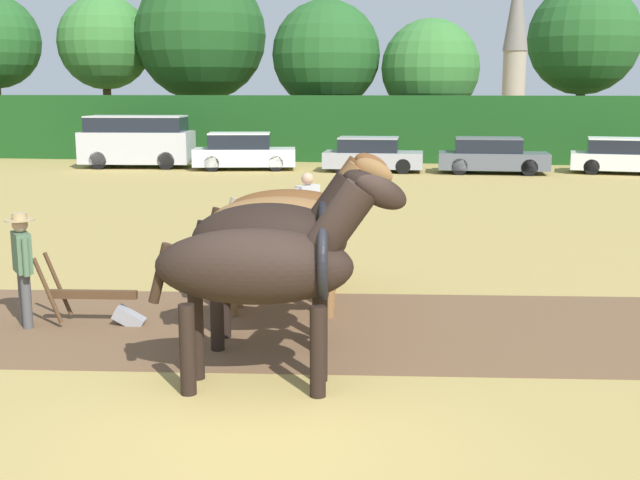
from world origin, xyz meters
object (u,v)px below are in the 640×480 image
at_px(tree_left, 105,43).
at_px(draft_horse_trail_right, 297,212).
at_px(draft_horse_trail_left, 289,225).
at_px(parked_car_left, 243,152).
at_px(tree_right, 584,39).
at_px(farmer_beside_team, 307,209).
at_px(parked_car_center_right, 624,157).
at_px(plow, 102,304).
at_px(church_spire, 516,39).
at_px(parked_car_center_left, 372,155).
at_px(tree_center_left, 201,35).
at_px(tree_center, 326,55).
at_px(tree_center_right, 430,69).
at_px(parked_car_center, 492,156).
at_px(draft_horse_lead_right, 277,240).
at_px(parked_van, 137,141).
at_px(draft_horse_lead_left, 265,266).
at_px(farmer_at_plow, 22,261).

xyz_separation_m(tree_left, draft_horse_trail_right, (15.00, -28.65, -4.45)).
relative_size(draft_horse_trail_left, parked_car_left, 0.66).
bearing_deg(tree_right, farmer_beside_team, -110.61).
bearing_deg(parked_car_center_right, plow, -109.57).
xyz_separation_m(church_spire, parked_car_center_right, (-0.01, -44.21, -7.19)).
bearing_deg(parked_car_center_left, draft_horse_trail_left, -89.15).
distance_m(parked_car_left, parked_car_center_left, 5.43).
bearing_deg(tree_left, parked_car_left, -43.04).
xyz_separation_m(tree_left, parked_car_center_right, (25.02, -8.45, -5.06)).
distance_m(tree_center_left, tree_center, 6.95).
distance_m(tree_center_right, parked_car_center, 9.27).
height_order(farmer_beside_team, parked_car_center, farmer_beside_team).
xyz_separation_m(draft_horse_trail_left, parked_car_center_left, (-0.21, 21.32, -0.68)).
relative_size(tree_center_left, farmer_beside_team, 5.45).
bearing_deg(draft_horse_trail_left, tree_center, 91.20).
height_order(draft_horse_lead_right, parked_car_left, draft_horse_lead_right).
distance_m(church_spire, parked_car_center_right, 44.79).
distance_m(tree_center, tree_right, 12.63).
bearing_deg(parked_van, draft_horse_trail_left, -69.31).
distance_m(tree_left, tree_center_left, 5.19).
height_order(tree_center_left, parked_car_left, tree_center_left).
relative_size(tree_center_left, church_spire, 0.64).
distance_m(tree_center_right, draft_horse_lead_left, 32.66).
distance_m(tree_center_right, plow, 30.97).
height_order(plow, farmer_beside_team, farmer_beside_team).
relative_size(tree_left, parked_car_center, 1.89).
relative_size(draft_horse_trail_right, farmer_at_plow, 1.75).
distance_m(tree_left, church_spire, 43.70).
xyz_separation_m(plow, parked_van, (-7.81, 22.74, 0.83)).
height_order(tree_left, draft_horse_trail_right, tree_left).
height_order(draft_horse_lead_right, parked_van, draft_horse_lead_right).
relative_size(church_spire, draft_horse_lead_right, 5.56).
height_order(tree_right, parked_car_center_left, tree_right).
height_order(church_spire, draft_horse_lead_right, church_spire).
relative_size(tree_center_right, parked_car_center_left, 1.68).
height_order(tree_left, tree_center, tree_left).
bearing_deg(farmer_at_plow, parked_car_left, 56.99).
xyz_separation_m(parked_van, parked_car_left, (4.76, -0.36, -0.40)).
height_order(tree_center_left, farmer_at_plow, tree_center_left).
distance_m(draft_horse_trail_right, parked_van, 22.62).
height_order(tree_right, church_spire, church_spire).
bearing_deg(church_spire, tree_center_right, -102.01).
relative_size(tree_left, draft_horse_lead_right, 3.04).
bearing_deg(farmer_beside_team, tree_right, 104.75).
xyz_separation_m(tree_center_right, parked_car_left, (-7.75, -7.97, -3.60)).
bearing_deg(tree_center_left, draft_horse_trail_right, -71.28).
bearing_deg(farmer_beside_team, parked_car_center, 109.71).
distance_m(church_spire, parked_car_center, 45.67).
height_order(draft_horse_trail_right, parked_car_left, draft_horse_trail_right).
bearing_deg(plow, tree_right, 63.63).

